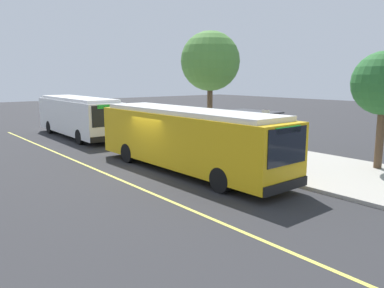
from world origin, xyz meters
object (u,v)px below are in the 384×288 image
Objects in this scene: transit_bus_main at (187,137)px; waiting_bench at (256,148)px; route_sign_post at (265,131)px; pedestrian_commuter at (219,138)px; transit_bus_second at (78,115)px.

waiting_bench is (0.23, 4.62, -0.98)m from transit_bus_main.
transit_bus_main is at bearing -135.33° from route_sign_post.
waiting_bench is 3.40m from route_sign_post.
waiting_bench is at bearing 38.70° from pedestrian_commuter.
pedestrian_commuter is at bearing -141.30° from waiting_bench.
transit_bus_main is 3.65m from pedestrian_commuter.
route_sign_post is (2.34, -2.07, 1.32)m from waiting_bench.
pedestrian_commuter reaches higher than waiting_bench.
transit_bus_main is 1.09× the size of transit_bus_second.
transit_bus_main and route_sign_post have the same top height.
pedestrian_commuter is (-3.92, 0.81, -0.84)m from route_sign_post.
transit_bus_second is at bearing -162.49° from waiting_bench.
transit_bus_second is 3.75× the size of route_sign_post.
transit_bus_second is 14.40m from waiting_bench.
transit_bus_main and transit_bus_second have the same top height.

